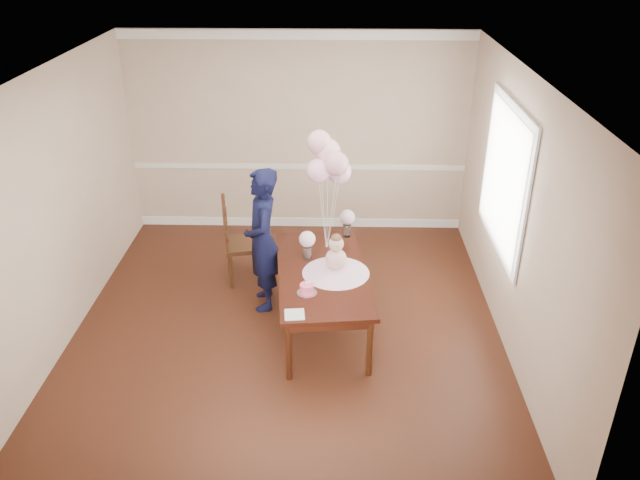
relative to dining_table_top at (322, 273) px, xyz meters
The scene contains 52 objects.
floor 0.76m from the dining_table_top, behind, with size 4.50×5.00×0.00m, color black.
ceiling 2.08m from the dining_table_top, behind, with size 4.50×5.00×0.02m, color silver.
wall_back 2.57m from the dining_table_top, 98.64° to the left, with size 4.50×0.02×2.70m, color tan.
wall_front 2.67m from the dining_table_top, 98.27° to the right, with size 4.50×0.02×2.70m, color tan.
wall_left 2.71m from the dining_table_top, behind, with size 0.02×5.00×2.70m, color tan.
wall_right 2.00m from the dining_table_top, ahead, with size 0.02×5.00×2.70m, color tan.
chair_rail_trim 2.47m from the dining_table_top, 98.68° to the left, with size 4.50×0.02×0.07m, color white.
crown_molding 3.15m from the dining_table_top, 98.68° to the left, with size 4.50×0.02×0.12m, color white.
baseboard_trim 2.53m from the dining_table_top, 98.68° to the left, with size 4.50×0.02×0.12m, color white.
window_frame 2.11m from the dining_table_top, 13.47° to the left, with size 0.02×1.66×1.56m, color silver.
window_blinds 2.09m from the dining_table_top, 13.60° to the left, with size 0.01×1.50×1.40m, color white.
dining_table_top is the anchor object (origin of this frame).
table_apron 0.07m from the dining_table_top, 90.00° to the left, with size 0.82×1.73×0.09m, color black.
table_leg_fl 0.98m from the dining_table_top, 108.59° to the right, with size 0.06×0.06×0.64m, color black.
table_leg_fr 0.98m from the dining_table_top, 59.51° to the right, with size 0.06×0.06×0.64m, color black.
table_leg_bl 0.98m from the dining_table_top, 120.49° to the left, with size 0.06×0.06×0.64m, color black.
table_leg_br 0.98m from the dining_table_top, 71.41° to the left, with size 0.06×0.06×0.64m, color black.
baby_skirt 0.16m from the dining_table_top, 12.48° to the right, with size 0.69×0.69×0.09m, color #F1B1D6.
baby_torso 0.24m from the dining_table_top, 12.48° to the right, with size 0.22×0.22×0.22m, color pink.
baby_head 0.39m from the dining_table_top, 12.48° to the right, with size 0.15×0.15×0.15m, color #D5AE93.
baby_hair 0.44m from the dining_table_top, 12.48° to the right, with size 0.11×0.11×0.11m, color brown.
cake_platter 0.45m from the dining_table_top, 108.01° to the right, with size 0.20×0.20×0.01m, color silver.
birthday_cake 0.45m from the dining_table_top, 108.01° to the right, with size 0.14×0.14×0.09m, color #FF5080.
cake_flower_a 0.47m from the dining_table_top, 108.01° to the right, with size 0.03×0.03×0.03m, color white.
cake_flower_b 0.44m from the dining_table_top, 105.62° to the right, with size 0.03×0.03×0.03m, color white.
rose_vase_near 0.32m from the dining_table_top, 122.52° to the left, with size 0.09×0.09×0.15m, color silver.
roses_near 0.40m from the dining_table_top, 122.52° to the left, with size 0.17×0.17×0.17m, color silver.
rose_vase_far 0.85m from the dining_table_top, 71.86° to the left, with size 0.09×0.09×0.15m, color silver.
roses_far 0.88m from the dining_table_top, 71.86° to the left, with size 0.17×0.17×0.17m, color beige.
napkin 0.84m from the dining_table_top, 106.43° to the right, with size 0.18×0.18×0.01m, color silver.
balloon_weight 0.51m from the dining_table_top, 85.65° to the left, with size 0.04×0.04×0.02m, color #B3B3B8.
balloon_a 1.06m from the dining_table_top, 95.95° to the left, with size 0.25×0.25×0.25m, color #F6AECE.
balloon_b 1.13m from the dining_table_top, 74.15° to the left, with size 0.25×0.25×0.25m, color #DD9DAA.
balloon_c 1.26m from the dining_table_top, 85.49° to the left, with size 0.25×0.25×0.25m, color #FAB1C5.
balloon_d 1.35m from the dining_table_top, 94.24° to the left, with size 0.25×0.25×0.25m, color #E6A3B1.
balloon_e 1.08m from the dining_table_top, 74.31° to the left, with size 0.25×0.25×0.25m, color #FFB4CE.
balloon_ribbon_a 0.65m from the dining_table_top, 90.76° to the left, with size 0.00×0.00×0.76m, color white.
balloon_ribbon_b 0.68m from the dining_table_top, 80.01° to the left, with size 0.00×0.00×0.85m, color white.
balloon_ribbon_c 0.75m from the dining_table_top, 85.56° to the left, with size 0.00×0.00×0.94m, color white.
balloon_ribbon_d 0.78m from the dining_table_top, 90.33° to the left, with size 0.00×0.00×1.04m, color white.
balloon_ribbon_e 0.68m from the dining_table_top, 79.43° to the left, with size 0.00×0.00×0.72m, color white.
dining_chair_seat 1.37m from the dining_table_top, 134.17° to the left, with size 0.46×0.46×0.05m, color #321A0D.
chair_leg_fl 1.39m from the dining_table_top, 145.37° to the left, with size 0.04×0.04×0.44m, color #371F0F.
chair_leg_fr 1.18m from the dining_table_top, 131.06° to the left, with size 0.04×0.04×0.44m, color #3B1310.
chair_leg_bl 1.67m from the dining_table_top, 136.28° to the left, with size 0.04×0.04×0.44m, color #37120F.
chair_leg_br 1.50m from the dining_table_top, 123.88° to the left, with size 0.04×0.04×0.44m, color #3A1E10.
chair_back_post_l 1.34m from the dining_table_top, 146.02° to the left, with size 0.04×0.04×0.58m, color #3A210F.
chair_back_post_r 1.63m from the dining_table_top, 136.89° to the left, with size 0.04×0.04×0.58m, color #3C1C10.
chair_slat_low 1.47m from the dining_table_top, 141.01° to the left, with size 0.03×0.41×0.05m, color black.
chair_slat_mid 1.48m from the dining_table_top, 141.01° to the left, with size 0.03×0.41×0.05m, color #35180E.
chair_slat_top 1.51m from the dining_table_top, 141.01° to the left, with size 0.03×0.41×0.05m, color #33140E.
woman 0.80m from the dining_table_top, 147.23° to the left, with size 0.59×0.39×1.63m, color black.
Camera 1 is at (0.49, -5.49, 3.93)m, focal length 35.00 mm.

